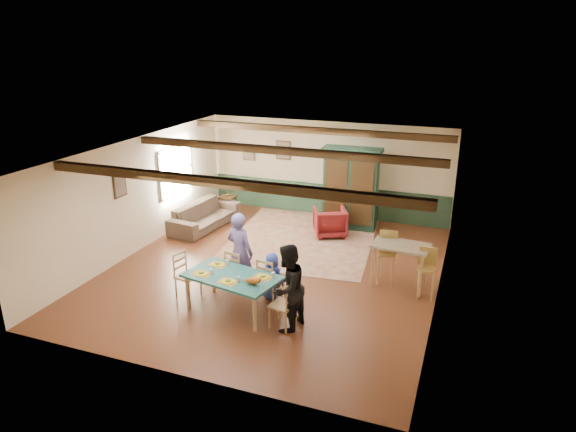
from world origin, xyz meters
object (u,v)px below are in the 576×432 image
(dining_chair_far_left, at_px, (238,270))
(bar_stool_right, at_px, (426,274))
(table_lamp, at_px, (227,188))
(counter_table, at_px, (399,266))
(dining_chair_end_right, at_px, (283,304))
(armoire, at_px, (351,189))
(bar_stool_left, at_px, (386,258))
(dining_chair_end_left, at_px, (188,275))
(dining_chair_far_right, at_px, (270,279))
(person_child, at_px, (272,276))
(cat, at_px, (252,280))
(dining_table, at_px, (233,293))
(person_man, at_px, (240,252))
(armchair, at_px, (330,222))
(sofa, at_px, (205,215))
(person_woman, at_px, (287,288))
(end_table, at_px, (228,205))

(dining_chair_far_left, bearing_deg, bar_stool_right, -153.33)
(table_lamp, relative_size, counter_table, 0.42)
(dining_chair_end_right, relative_size, armoire, 0.42)
(dining_chair_far_left, relative_size, dining_chair_end_right, 1.00)
(bar_stool_left, bearing_deg, dining_chair_end_left, -155.62)
(dining_chair_end_left, relative_size, bar_stool_left, 0.82)
(dining_chair_far_right, xyz_separation_m, person_child, (0.01, 0.08, 0.03))
(bar_stool_right, bearing_deg, cat, -150.28)
(person_child, relative_size, bar_stool_left, 0.87)
(dining_table, relative_size, person_man, 1.04)
(dining_chair_far_left, xyz_separation_m, cat, (0.75, -0.95, 0.35))
(dining_chair_end_right, xyz_separation_m, bar_stool_right, (2.25, 1.97, 0.05))
(dining_chair_far_right, distance_m, person_child, 0.08)
(armchair, bearing_deg, dining_chair_end_left, 41.60)
(dining_chair_end_left, height_order, table_lamp, table_lamp)
(dining_chair_far_right, height_order, person_child, person_child)
(dining_chair_far_right, xyz_separation_m, cat, (-0.01, -0.80, 0.35))
(dining_chair_far_right, relative_size, sofa, 0.41)
(dining_table, relative_size, person_woman, 1.09)
(end_table, height_order, counter_table, counter_table)
(dining_chair_far_left, height_order, person_child, person_child)
(dining_chair_far_right, xyz_separation_m, dining_chair_end_left, (-1.60, -0.40, 0.00))
(counter_table, bearing_deg, dining_chair_far_right, -147.05)
(bar_stool_left, bearing_deg, cat, -134.36)
(bar_stool_left, bearing_deg, armoire, 112.54)
(dining_chair_end_right, xyz_separation_m, bar_stool_left, (1.40, 2.38, 0.10))
(dining_chair_end_left, relative_size, person_woman, 0.58)
(person_man, bearing_deg, person_child, 180.00)
(dining_chair_far_right, xyz_separation_m, armoire, (0.46, 4.54, 0.63))
(cat, distance_m, table_lamp, 6.08)
(armoire, distance_m, end_table, 3.71)
(dining_chair_end_left, height_order, dining_chair_end_right, same)
(armoire, height_order, table_lamp, armoire)
(dining_chair_end_right, relative_size, table_lamp, 1.92)
(person_woman, height_order, end_table, person_woman)
(dining_chair_end_left, xyz_separation_m, counter_table, (3.86, 1.86, 0.01))
(dining_chair_far_left, xyz_separation_m, table_lamp, (-2.39, 4.26, 0.30))
(person_man, xyz_separation_m, bar_stool_right, (3.57, 0.93, -0.32))
(sofa, bearing_deg, dining_chair_end_left, -149.26)
(bar_stool_left, bearing_deg, table_lamp, 146.59)
(person_woman, bearing_deg, sofa, -124.99)
(cat, bearing_deg, dining_chair_far_left, 139.20)
(dining_chair_end_left, xyz_separation_m, person_man, (0.86, 0.62, 0.37))
(cat, bearing_deg, person_man, 136.55)
(cat, height_order, counter_table, counter_table)
(person_child, height_order, bar_stool_right, bar_stool_right)
(dining_chair_far_right, bearing_deg, table_lamp, -43.50)
(dining_table, relative_size, cat, 5.00)
(person_child, bearing_deg, bar_stool_left, -131.79)
(cat, bearing_deg, dining_chair_far_right, 100.37)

